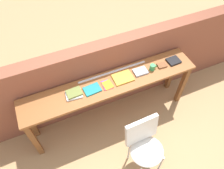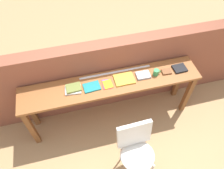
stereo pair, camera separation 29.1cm
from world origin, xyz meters
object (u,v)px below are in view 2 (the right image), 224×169
(chair_white_moulded, at_px, (136,148))
(book_repair_rightmost, at_px, (180,68))
(book_open_centre, at_px, (124,79))
(book_stack_leftmost, at_px, (73,89))
(leather_journal_brown, at_px, (166,72))
(mug, at_px, (156,72))
(magazine_cycling, at_px, (92,87))
(pamphlet_pile_colourful, at_px, (107,84))

(chair_white_moulded, xyz_separation_m, book_repair_rightmost, (0.89, 0.84, 0.37))
(chair_white_moulded, relative_size, book_open_centre, 3.30)
(book_stack_leftmost, xyz_separation_m, book_open_centre, (0.70, 0.01, -0.01))
(leather_journal_brown, bearing_deg, chair_white_moulded, -124.89)
(mug, bearing_deg, leather_journal_brown, 1.41)
(book_stack_leftmost, distance_m, mug, 1.15)
(chair_white_moulded, height_order, book_open_centre, book_open_centre)
(book_repair_rightmost, bearing_deg, magazine_cycling, 178.97)
(magazine_cycling, height_order, book_open_centre, book_open_centre)
(leather_journal_brown, bearing_deg, book_open_centre, -176.77)
(chair_white_moulded, height_order, book_repair_rightmost, book_repair_rightmost)
(book_open_centre, xyz_separation_m, book_repair_rightmost, (0.82, -0.00, 0.00))
(leather_journal_brown, bearing_deg, magazine_cycling, -175.06)
(book_stack_leftmost, xyz_separation_m, book_repair_rightmost, (1.52, 0.00, -0.01))
(chair_white_moulded, xyz_separation_m, book_stack_leftmost, (-0.63, 0.84, 0.38))
(chair_white_moulded, relative_size, mug, 8.10)
(pamphlet_pile_colourful, bearing_deg, mug, 0.74)
(mug, bearing_deg, magazine_cycling, -179.87)
(pamphlet_pile_colourful, height_order, book_open_centre, book_open_centre)
(book_stack_leftmost, relative_size, leather_journal_brown, 1.72)
(pamphlet_pile_colourful, distance_m, leather_journal_brown, 0.86)
(book_open_centre, distance_m, book_repair_rightmost, 0.82)
(chair_white_moulded, relative_size, book_stack_leftmost, 3.98)
(leather_journal_brown, bearing_deg, pamphlet_pile_colourful, -174.52)
(book_open_centre, bearing_deg, pamphlet_pile_colourful, -173.66)
(book_stack_leftmost, distance_m, leather_journal_brown, 1.31)
(book_open_centre, height_order, leather_journal_brown, leather_journal_brown)
(book_stack_leftmost, height_order, mug, mug)
(chair_white_moulded, distance_m, book_stack_leftmost, 1.12)
(magazine_cycling, relative_size, leather_journal_brown, 1.69)
(chair_white_moulded, distance_m, book_repair_rightmost, 1.28)
(chair_white_moulded, distance_m, book_open_centre, 0.92)
(book_open_centre, bearing_deg, magazine_cycling, -177.43)
(book_open_centre, bearing_deg, mug, -2.43)
(pamphlet_pile_colourful, height_order, book_repair_rightmost, book_repair_rightmost)
(book_stack_leftmost, bearing_deg, leather_journal_brown, -0.42)
(magazine_cycling, xyz_separation_m, leather_journal_brown, (1.07, 0.01, 0.00))
(pamphlet_pile_colourful, height_order, leather_journal_brown, leather_journal_brown)
(pamphlet_pile_colourful, xyz_separation_m, book_open_centre, (0.25, 0.03, 0.00))
(magazine_cycling, xyz_separation_m, book_repair_rightmost, (1.28, 0.02, 0.00))
(mug, bearing_deg, book_open_centre, 177.63)
(book_stack_leftmost, height_order, book_open_centre, book_stack_leftmost)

